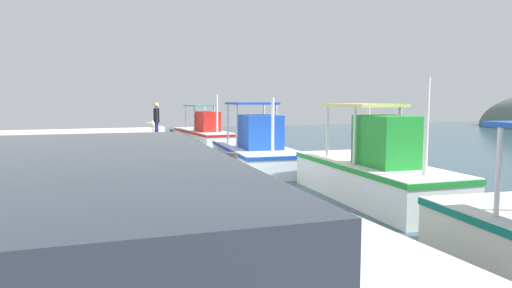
% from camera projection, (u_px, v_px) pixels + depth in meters
% --- Properties ---
extents(quay_pier, '(36.00, 10.00, 0.80)m').
position_uv_depth(quay_pier, '(40.00, 188.00, 10.93)').
color(quay_pier, '#BCB7AD').
rests_on(quay_pier, ground).
extents(fishing_boat_nearest, '(6.58, 2.05, 2.88)m').
position_uv_depth(fishing_boat_nearest, '(203.00, 135.00, 24.45)').
color(fishing_boat_nearest, white).
rests_on(fishing_boat_nearest, ground).
extents(fishing_boat_second, '(6.14, 2.74, 2.66)m').
position_uv_depth(fishing_boat_second, '(256.00, 151.00, 16.69)').
color(fishing_boat_second, white).
rests_on(fishing_boat_second, ground).
extents(fishing_boat_third, '(5.74, 2.26, 3.06)m').
position_uv_depth(fishing_boat_third, '(373.00, 172.00, 11.35)').
color(fishing_boat_third, white).
rests_on(fishing_boat_third, ground).
extents(pelican, '(0.45, 0.97, 0.82)m').
position_uv_depth(pelican, '(158.00, 129.00, 21.12)').
color(pelican, tan).
rests_on(pelican, quay_pier).
extents(fisherman_standing, '(0.62, 0.30, 1.69)m').
position_uv_depth(fisherman_standing, '(157.00, 121.00, 18.36)').
color(fisherman_standing, '#1E234C').
rests_on(fisherman_standing, quay_pier).
extents(mooring_bollard_nearest, '(0.25, 0.25, 0.54)m').
position_uv_depth(mooring_bollard_nearest, '(173.00, 136.00, 19.02)').
color(mooring_bollard_nearest, '#333338').
rests_on(mooring_bollard_nearest, quay_pier).
extents(mooring_bollard_second, '(0.25, 0.25, 0.44)m').
position_uv_depth(mooring_bollard_second, '(196.00, 147.00, 14.92)').
color(mooring_bollard_second, '#333338').
rests_on(mooring_bollard_second, quay_pier).
extents(mooring_bollard_third, '(0.28, 0.28, 0.46)m').
position_uv_depth(mooring_bollard_third, '(232.00, 162.00, 11.19)').
color(mooring_bollard_third, '#333338').
rests_on(mooring_bollard_third, quay_pier).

